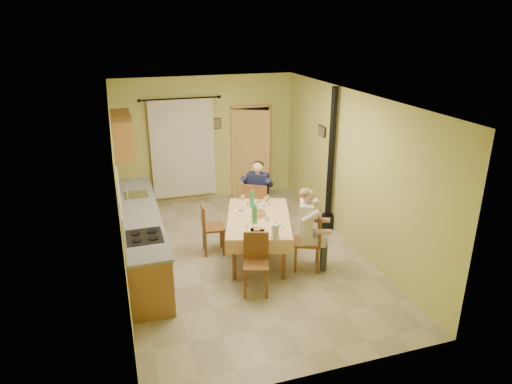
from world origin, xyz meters
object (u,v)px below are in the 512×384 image
object	(u,v)px
dining_table	(259,237)
man_far	(257,189)
chair_far	(257,217)
chair_left	(213,237)
chair_near	(256,275)
chair_right	(308,252)
man_right	(308,220)
stove_flue	(330,180)

from	to	relation	value
dining_table	man_far	world-z (taller)	man_far
dining_table	chair_far	world-z (taller)	chair_far
chair_far	man_far	distance (m)	0.59
chair_far	chair_left	xyz separation A→B (m)	(-1.03, -0.60, -0.00)
chair_near	chair_left	bearing A→B (deg)	-58.61
chair_far	chair_right	size ratio (longest dim) A/B	1.04
chair_far	chair_near	xyz separation A→B (m)	(-0.68, -2.06, -0.00)
chair_near	man_far	distance (m)	2.26
chair_near	man_right	xyz separation A→B (m)	(1.03, 0.44, 0.59)
man_right	dining_table	bearing A→B (deg)	69.90
chair_near	man_right	size ratio (longest dim) A/B	0.67
dining_table	chair_right	distance (m)	0.91
chair_right	man_far	size ratio (longest dim) A/B	0.71
chair_left	man_right	xyz separation A→B (m)	(1.37, -1.01, 0.59)
chair_left	stove_flue	bearing A→B (deg)	102.16
dining_table	stove_flue	size ratio (longest dim) A/B	0.71
dining_table	stove_flue	world-z (taller)	stove_flue
chair_near	chair_right	bearing A→B (deg)	-139.23
man_far	chair_near	bearing A→B (deg)	-76.73
chair_left	man_far	world-z (taller)	man_far
chair_near	man_far	xyz separation A→B (m)	(0.69, 2.07, 0.59)
man_right	chair_left	bearing A→B (deg)	76.61
dining_table	man_right	size ratio (longest dim) A/B	1.44
chair_far	man_far	world-z (taller)	man_far
man_far	stove_flue	xyz separation A→B (m)	(1.35, -0.34, 0.15)
chair_right	chair_left	size ratio (longest dim) A/B	1.06
chair_near	stove_flue	size ratio (longest dim) A/B	0.33
chair_far	chair_near	distance (m)	2.17
dining_table	man_far	xyz separation A→B (m)	(0.31, 1.02, 0.50)
man_far	dining_table	bearing A→B (deg)	-75.15
chair_right	man_far	distance (m)	1.77
chair_near	stove_flue	world-z (taller)	stove_flue
chair_near	chair_left	size ratio (longest dim) A/B	1.01
man_far	chair_left	bearing A→B (deg)	-117.61
dining_table	chair_right	size ratio (longest dim) A/B	2.03
chair_left	stove_flue	size ratio (longest dim) A/B	0.33
dining_table	stove_flue	xyz separation A→B (m)	(1.66, 0.68, 0.64)
chair_left	stove_flue	distance (m)	2.51
chair_near	chair_far	bearing A→B (deg)	-90.27
chair_near	chair_right	xyz separation A→B (m)	(1.04, 0.44, 0.00)
man_right	stove_flue	xyz separation A→B (m)	(1.01, 1.29, 0.15)
chair_far	chair_near	size ratio (longest dim) A/B	1.09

